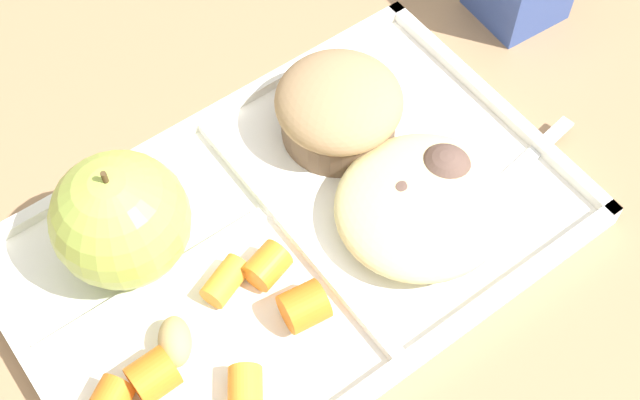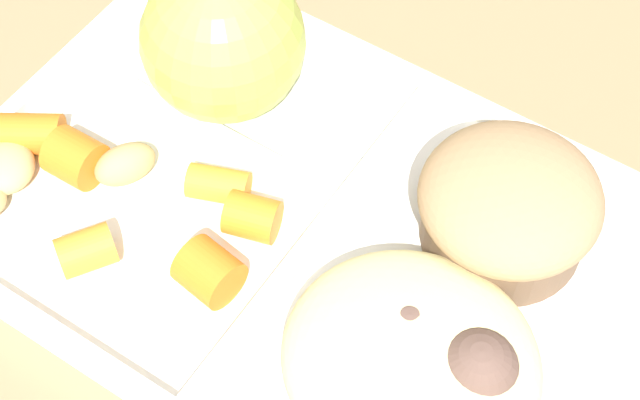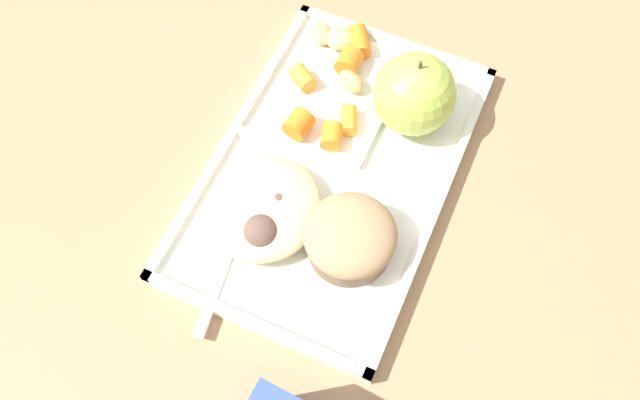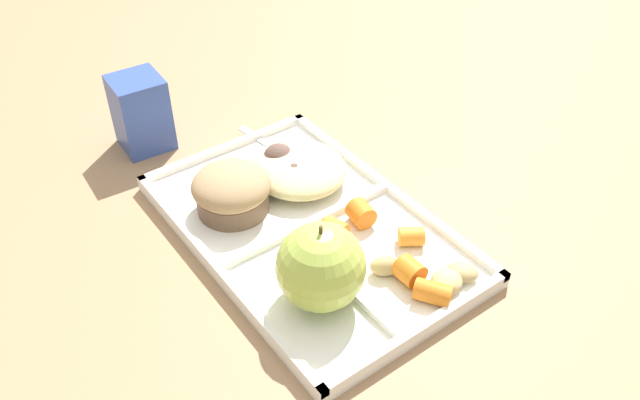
{
  "view_description": "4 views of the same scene",
  "coord_description": "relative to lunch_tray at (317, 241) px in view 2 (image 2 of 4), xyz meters",
  "views": [
    {
      "loc": [
        -0.16,
        -0.24,
        0.52
      ],
      "look_at": [
        0.01,
        -0.02,
        0.08
      ],
      "focal_mm": 48.3,
      "sensor_mm": 36.0,
      "label": 1
    },
    {
      "loc": [
        0.15,
        -0.23,
        0.45
      ],
      "look_at": [
        0.0,
        -0.0,
        0.05
      ],
      "focal_mm": 57.34,
      "sensor_mm": 36.0,
      "label": 2
    },
    {
      "loc": [
        0.32,
        0.13,
        0.62
      ],
      "look_at": [
        0.06,
        0.01,
        0.06
      ],
      "focal_mm": 37.25,
      "sensor_mm": 36.0,
      "label": 3
    },
    {
      "loc": [
        -0.45,
        0.31,
        0.51
      ],
      "look_at": [
        -0.01,
        -0.01,
        0.05
      ],
      "focal_mm": 36.82,
      "sensor_mm": 36.0,
      "label": 4
    }
  ],
  "objects": [
    {
      "name": "ground",
      "position": [
        0.0,
        -0.0,
        -0.01
      ],
      "size": [
        6.0,
        6.0,
        0.0
      ],
      "primitive_type": "plane",
      "color": "#997551"
    },
    {
      "name": "lunch_tray",
      "position": [
        0.0,
        0.0,
        0.0
      ],
      "size": [
        0.38,
        0.24,
        0.02
      ],
      "color": "white",
      "rests_on": "ground"
    },
    {
      "name": "green_apple",
      "position": [
        -0.09,
        0.05,
        0.05
      ],
      "size": [
        0.09,
        0.09,
        0.1
      ],
      "color": "#A8C14C",
      "rests_on": "lunch_tray"
    },
    {
      "name": "bran_muffin",
      "position": [
        0.08,
        0.05,
        0.03
      ],
      "size": [
        0.09,
        0.09,
        0.06
      ],
      "color": "brown",
      "rests_on": "lunch_tray"
    },
    {
      "name": "carrot_slice_diagonal",
      "position": [
        -0.03,
        -0.05,
        0.02
      ],
      "size": [
        0.03,
        0.03,
        0.03
      ],
      "primitive_type": "cylinder",
      "rotation": [
        0.0,
        1.57,
        6.14
      ],
      "color": "orange",
      "rests_on": "lunch_tray"
    },
    {
      "name": "carrot_slice_tilted",
      "position": [
        -0.16,
        -0.04,
        0.02
      ],
      "size": [
        0.04,
        0.04,
        0.02
      ],
      "primitive_type": "cylinder",
      "rotation": [
        0.0,
        1.57,
        3.7
      ],
      "color": "orange",
      "rests_on": "lunch_tray"
    },
    {
      "name": "carrot_slice_small",
      "position": [
        -0.13,
        -0.04,
        0.02
      ],
      "size": [
        0.03,
        0.03,
        0.03
      ],
      "primitive_type": "cylinder",
      "rotation": [
        0.0,
        1.57,
        0.02
      ],
      "color": "orange",
      "rests_on": "lunch_tray"
    },
    {
      "name": "carrot_slice_edge",
      "position": [
        -0.09,
        -0.08,
        0.01
      ],
      "size": [
        0.03,
        0.03,
        0.02
      ],
      "primitive_type": "cylinder",
      "rotation": [
        0.0,
        1.57,
        4.13
      ],
      "color": "orange",
      "rests_on": "lunch_tray"
    },
    {
      "name": "carrot_slice_near_corner",
      "position": [
        -0.06,
        -0.01,
        0.01
      ],
      "size": [
        0.04,
        0.03,
        0.02
      ],
      "primitive_type": "cylinder",
      "rotation": [
        0.0,
        1.57,
        3.51
      ],
      "color": "orange",
      "rests_on": "lunch_tray"
    },
    {
      "name": "carrot_slice_back",
      "position": [
        -0.03,
        -0.01,
        0.02
      ],
      "size": [
        0.03,
        0.03,
        0.02
      ],
      "primitive_type": "cylinder",
      "rotation": [
        0.0,
        1.57,
        3.42
      ],
      "color": "orange",
      "rests_on": "lunch_tray"
    },
    {
      "name": "potato_chunk_browned",
      "position": [
        -0.1,
        -0.02,
        0.02
      ],
      "size": [
        0.03,
        0.04,
        0.02
      ],
      "primitive_type": "ellipsoid",
      "rotation": [
        0.0,
        0.0,
        1.09
      ],
      "color": "tan",
      "rests_on": "lunch_tray"
    },
    {
      "name": "potato_chunk_golden",
      "position": [
        -0.16,
        -0.06,
        0.01
      ],
      "size": [
        0.04,
        0.04,
        0.02
      ],
      "primitive_type": "ellipsoid",
      "rotation": [
        0.0,
        0.0,
        1.98
      ],
      "color": "tan",
      "rests_on": "lunch_tray"
    },
    {
      "name": "egg_noodle_pile",
      "position": [
        0.08,
        -0.04,
        0.02
      ],
      "size": [
        0.12,
        0.11,
        0.03
      ],
      "primitive_type": "ellipsoid",
      "color": "beige",
      "rests_on": "lunch_tray"
    },
    {
      "name": "meatball_front",
      "position": [
        0.11,
        -0.03,
        0.02
      ],
      "size": [
        0.04,
        0.04,
        0.04
      ],
      "primitive_type": "sphere",
      "color": "brown",
      "rests_on": "lunch_tray"
    },
    {
      "name": "meatball_side",
      "position": [
        0.07,
        -0.03,
        0.02
      ],
      "size": [
        0.03,
        0.03,
        0.03
      ],
      "primitive_type": "sphere",
      "color": "brown",
      "rests_on": "lunch_tray"
    },
    {
      "name": "meatball_back",
      "position": [
        0.1,
        -0.03,
        0.02
      ],
      "size": [
        0.03,
        0.03,
        0.03
      ],
      "primitive_type": "sphere",
      "color": "brown",
      "rests_on": "lunch_tray"
    }
  ]
}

